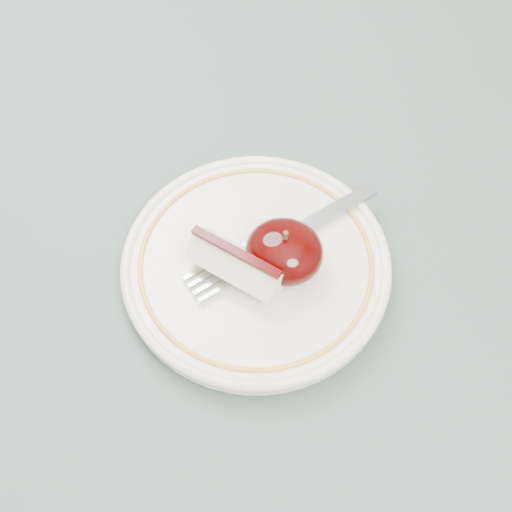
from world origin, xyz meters
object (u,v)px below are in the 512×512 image
at_px(table, 255,336).
at_px(fork, 280,241).
at_px(apple_half, 284,251).
at_px(plate, 256,265).

relative_size(table, fork, 5.39).
distance_m(apple_half, fork, 0.02).
relative_size(table, apple_half, 14.24).
xyz_separation_m(plate, apple_half, (0.02, 0.01, 0.02)).
bearing_deg(table, fork, 85.62).
relative_size(apple_half, fork, 0.38).
bearing_deg(apple_half, plate, -157.86).
xyz_separation_m(table, fork, (0.00, 0.04, 0.11)).
height_order(apple_half, fork, apple_half).
height_order(plate, apple_half, apple_half).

